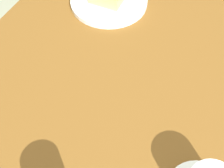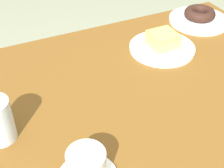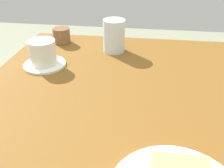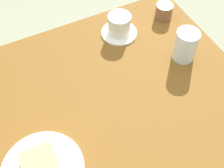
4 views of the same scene
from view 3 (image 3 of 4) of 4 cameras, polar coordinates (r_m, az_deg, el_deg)
table at (r=0.60m, az=-0.86°, el=-18.15°), size 1.10×0.75×0.77m
water_glass at (r=0.86m, az=0.47°, el=11.16°), size 0.08×0.08×0.11m
coffee_cup at (r=0.79m, az=-15.74°, el=6.69°), size 0.13×0.13×0.08m
sugar_jar at (r=0.96m, az=-11.65°, el=11.00°), size 0.06×0.06×0.06m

